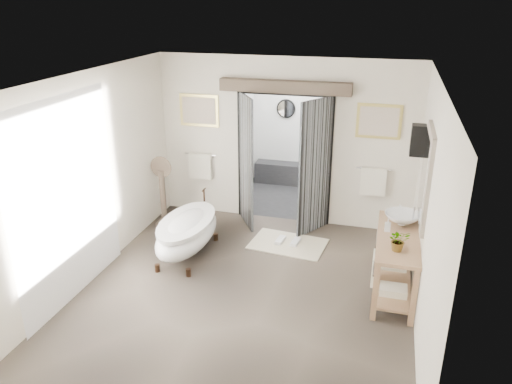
{
  "coord_description": "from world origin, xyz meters",
  "views": [
    {
      "loc": [
        1.7,
        -5.67,
        3.83
      ],
      "look_at": [
        0.0,
        0.6,
        1.25
      ],
      "focal_mm": 35.0,
      "sensor_mm": 36.0,
      "label": 1
    }
  ],
  "objects_px": {
    "clawfoot_tub": "(187,232)",
    "basin": "(402,219)",
    "rug": "(288,244)",
    "vanity": "(394,259)"
  },
  "relations": [
    {
      "from": "rug",
      "to": "basin",
      "type": "relative_size",
      "value": 2.46
    },
    {
      "from": "vanity",
      "to": "basin",
      "type": "distance_m",
      "value": 0.58
    },
    {
      "from": "vanity",
      "to": "rug",
      "type": "bearing_deg",
      "value": 149.22
    },
    {
      "from": "clawfoot_tub",
      "to": "basin",
      "type": "height_order",
      "value": "basin"
    },
    {
      "from": "rug",
      "to": "basin",
      "type": "bearing_deg",
      "value": -19.12
    },
    {
      "from": "rug",
      "to": "vanity",
      "type": "bearing_deg",
      "value": -30.78
    },
    {
      "from": "clawfoot_tub",
      "to": "basin",
      "type": "xyz_separation_m",
      "value": [
        3.16,
        0.17,
        0.53
      ]
    },
    {
      "from": "vanity",
      "to": "clawfoot_tub",
      "type": "bearing_deg",
      "value": 175.91
    },
    {
      "from": "clawfoot_tub",
      "to": "rug",
      "type": "distance_m",
      "value": 1.68
    },
    {
      "from": "vanity",
      "to": "basin",
      "type": "relative_size",
      "value": 3.28
    }
  ]
}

